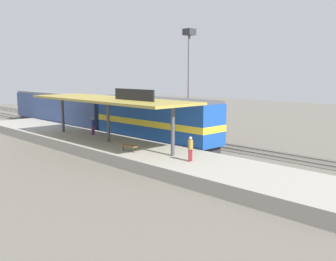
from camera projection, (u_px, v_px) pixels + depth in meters
ground_plane at (163, 142)px, 37.70m from camera, size 120.00×120.00×0.00m
track_near at (148, 145)px, 36.32m from camera, size 3.20×110.00×0.16m
track_far at (181, 139)px, 39.48m from camera, size 3.20×110.00×0.16m
platform at (109, 147)px, 33.10m from camera, size 6.00×44.00×0.90m
station_canopy at (108, 100)px, 32.43m from camera, size 5.20×18.00×4.70m
platform_bench at (128, 146)px, 28.75m from camera, size 0.44×1.70×0.50m
locomotive at (155, 121)px, 35.28m from camera, size 2.93×14.43×4.44m
passenger_carriage_single at (61, 109)px, 48.10m from camera, size 2.90×20.00×4.24m
freight_car at (157, 118)px, 41.87m from camera, size 2.80×12.00×3.54m
light_mast at (189, 59)px, 41.83m from camera, size 1.10×1.10×11.70m
person_waiting at (190, 148)px, 25.42m from camera, size 0.34×0.34×1.71m
person_walking at (93, 125)px, 36.57m from camera, size 0.34×0.34×1.71m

